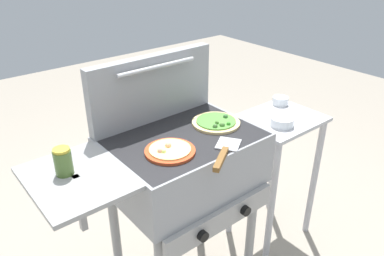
% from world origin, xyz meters
% --- Properties ---
extents(grill, '(0.96, 0.53, 0.90)m').
position_xyz_m(grill, '(-0.01, -0.00, 0.76)').
color(grill, gray).
rests_on(grill, ground_plane).
extents(grill_lid_open, '(0.63, 0.08, 0.30)m').
position_xyz_m(grill_lid_open, '(0.00, 0.21, 1.05)').
color(grill_lid_open, gray).
rests_on(grill_lid_open, grill).
extents(pizza_veggie, '(0.22, 0.22, 0.03)m').
position_xyz_m(pizza_veggie, '(0.18, -0.01, 0.91)').
color(pizza_veggie, '#E0C17F').
rests_on(pizza_veggie, grill).
extents(pizza_cheese, '(0.20, 0.20, 0.03)m').
position_xyz_m(pizza_cheese, '(-0.13, -0.08, 0.91)').
color(pizza_cheese, '#C64723').
rests_on(pizza_cheese, grill).
extents(sauce_jar, '(0.06, 0.06, 0.10)m').
position_xyz_m(sauce_jar, '(-0.50, 0.04, 0.95)').
color(sauce_jar, '#4C6B2D').
rests_on(sauce_jar, grill).
extents(spatula, '(0.25, 0.19, 0.02)m').
position_xyz_m(spatula, '(0.03, -0.22, 0.91)').
color(spatula, '#B7BABF').
rests_on(spatula, grill).
extents(prep_table, '(0.44, 0.36, 0.79)m').
position_xyz_m(prep_table, '(0.66, 0.00, 0.56)').
color(prep_table, '#B2B2B7').
rests_on(prep_table, ground_plane).
extents(topping_bowl_near, '(0.09, 0.09, 0.04)m').
position_xyz_m(topping_bowl_near, '(0.80, 0.11, 0.81)').
color(topping_bowl_near, silver).
rests_on(topping_bowl_near, prep_table).
extents(topping_bowl_far, '(0.12, 0.12, 0.04)m').
position_xyz_m(topping_bowl_far, '(0.59, -0.07, 0.81)').
color(topping_bowl_far, silver).
rests_on(topping_bowl_far, prep_table).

